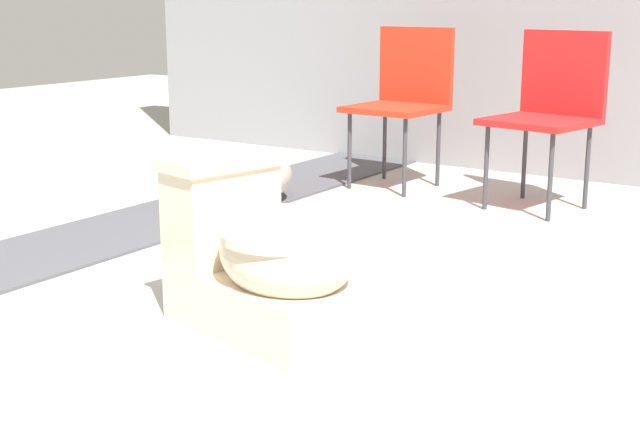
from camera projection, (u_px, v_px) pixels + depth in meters
The scene contains 6 objects.
ground_plane at pixel (219, 356), 2.50m from camera, with size 14.00×14.00×0.00m, color #A8A59E.
gravel_strip at pixel (60, 248), 3.57m from camera, with size 0.56×8.00×0.01m, color #4C4C51.
toilet at pixel (266, 259), 2.66m from camera, with size 0.70×0.51×0.52m.
folding_chair_left at pixel (405, 89), 4.72m from camera, with size 0.47×0.47×0.83m.
folding_chair_middle at pixel (551, 100), 4.21m from camera, with size 0.51×0.51×0.83m.
boulder_near at pixel (244, 175), 4.34m from camera, with size 0.49×0.45×0.29m, color gray.
Camera 1 is at (1.53, -1.79, 0.98)m, focal length 50.00 mm.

